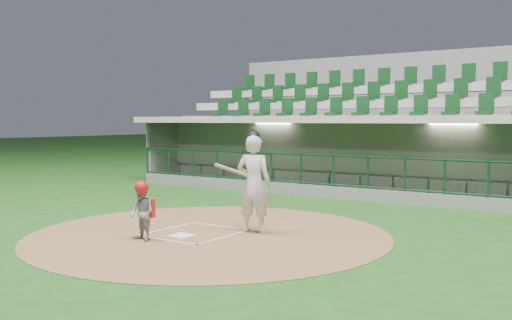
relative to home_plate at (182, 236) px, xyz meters
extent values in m
plane|color=#184714|center=(0.00, 0.70, -0.02)|extent=(120.00, 120.00, 0.00)
cylinder|color=brown|center=(0.30, 0.50, -0.02)|extent=(7.20, 7.20, 0.01)
cube|color=white|center=(0.00, 0.00, 0.00)|extent=(0.43, 0.43, 0.02)
cube|color=white|center=(-0.75, 0.40, 0.00)|extent=(0.05, 1.80, 0.01)
cube|color=white|center=(0.75, 0.40, 0.00)|extent=(0.05, 1.80, 0.01)
cube|color=white|center=(0.00, 1.25, 0.00)|extent=(1.55, 0.05, 0.01)
cube|color=white|center=(0.00, -0.45, 0.00)|extent=(1.55, 0.05, 0.01)
cube|color=gray|center=(0.00, 8.20, -0.57)|extent=(15.00, 3.00, 0.10)
cube|color=slate|center=(0.00, 9.80, 0.83)|extent=(15.00, 0.20, 2.70)
cube|color=#ACA898|center=(0.00, 9.68, 1.08)|extent=(13.50, 0.04, 0.90)
cube|color=slate|center=(-7.50, 8.20, 0.83)|extent=(0.20, 3.00, 2.70)
cube|color=#A8A398|center=(0.00, 7.95, 2.28)|extent=(15.40, 3.50, 0.20)
cube|color=slate|center=(0.00, 6.65, 0.13)|extent=(15.00, 0.15, 0.40)
cube|color=black|center=(0.00, 6.65, 1.70)|extent=(15.00, 0.01, 0.95)
cube|color=brown|center=(0.00, 9.25, -0.30)|extent=(12.75, 0.40, 0.45)
cube|color=white|center=(-3.00, 8.20, 2.15)|extent=(1.30, 0.35, 0.04)
cube|color=white|center=(3.00, 8.20, 2.15)|extent=(1.30, 0.35, 0.04)
imported|color=maroon|center=(-5.85, 9.17, 0.32)|extent=(1.22, 0.92, 1.68)
imported|color=#A71214|center=(-1.10, 9.07, 0.32)|extent=(1.05, 0.60, 1.68)
imported|color=maroon|center=(2.48, 8.96, 0.36)|extent=(0.96, 0.73, 1.76)
cube|color=gray|center=(0.00, 11.45, 1.13)|extent=(17.00, 6.50, 2.50)
cube|color=gray|center=(0.00, 9.95, 2.28)|extent=(16.60, 0.95, 0.30)
cube|color=#A59F95|center=(0.00, 10.90, 2.83)|extent=(16.60, 0.95, 0.30)
cube|color=#A09D91|center=(0.00, 11.85, 3.38)|extent=(16.60, 0.95, 0.30)
cube|color=slate|center=(0.00, 14.80, 2.50)|extent=(17.00, 0.25, 5.05)
imported|color=silver|center=(0.96, 1.11, 0.98)|extent=(0.80, 0.61, 1.98)
sphere|color=black|center=(0.96, 1.11, 1.91)|extent=(0.28, 0.28, 0.28)
cylinder|color=#A78C4C|center=(0.71, 0.86, 1.23)|extent=(0.58, 0.79, 0.39)
imported|color=gray|center=(-0.34, -0.73, 0.52)|extent=(0.59, 0.50, 1.06)
sphere|color=#AF1215|center=(-0.34, -0.73, 1.00)|extent=(0.26, 0.26, 0.26)
cube|color=#B51F13|center=(-0.34, -0.58, 0.60)|extent=(0.32, 0.10, 0.35)
camera|label=1|loc=(7.36, -8.33, 2.26)|focal=40.00mm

